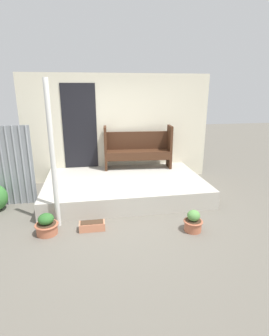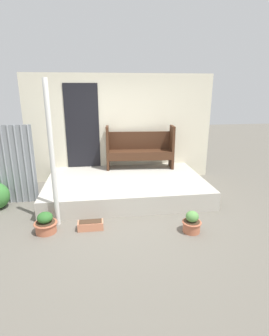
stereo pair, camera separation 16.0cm
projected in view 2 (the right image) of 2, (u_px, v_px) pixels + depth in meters
ground_plane at (122, 217)px, 4.78m from camera, size 24.00×24.00×0.00m
porch_slab at (126, 187)px, 5.76m from camera, size 3.38×2.14×0.36m
house_wall at (119, 128)px, 6.47m from camera, size 4.58×0.08×2.60m
support_post at (52, 157)px, 4.19m from camera, size 0.08×0.08×2.41m
bench at (140, 147)px, 6.37m from camera, size 1.64×0.51×1.04m
flower_pot_left at (46, 224)px, 4.24m from camera, size 0.37×0.37×0.35m
flower_pot_middle at (192, 223)px, 4.25m from camera, size 0.32×0.32×0.37m
planter_box_rect at (91, 225)px, 4.35m from camera, size 0.42×0.18×0.14m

